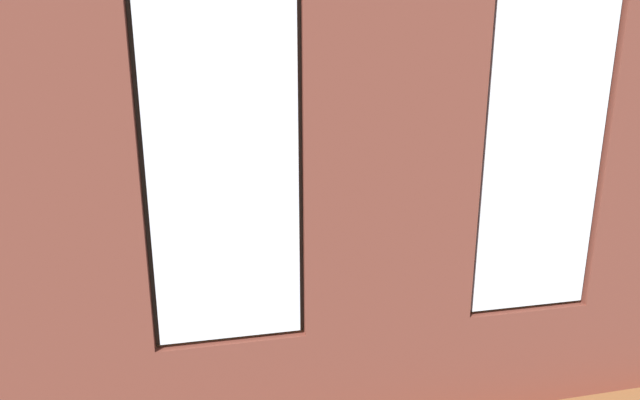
{
  "coord_description": "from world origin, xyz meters",
  "views": [
    {
      "loc": [
        1.05,
        5.23,
        2.29
      ],
      "look_at": [
        0.0,
        0.4,
        1.05
      ],
      "focal_mm": 28.0,
      "sensor_mm": 36.0,
      "label": 1
    }
  ],
  "objects": [
    {
      "name": "ground_plane",
      "position": [
        0.0,
        0.0,
        -0.05
      ],
      "size": [
        6.7,
        5.63,
        0.1
      ],
      "primitive_type": "cube",
      "color": "brown"
    },
    {
      "name": "brick_wall_with_windows",
      "position": [
        0.0,
        2.43,
        1.45
      ],
      "size": [
        6.1,
        0.3,
        3.04
      ],
      "color": "brown",
      "rests_on": "ground_plane"
    },
    {
      "name": "couch_by_window",
      "position": [
        0.6,
        1.79,
        0.33
      ],
      "size": [
        2.02,
        0.87,
        0.8
      ],
      "color": "black",
      "rests_on": "ground_plane"
    },
    {
      "name": "couch_left",
      "position": [
        -2.35,
        0.38,
        0.33
      ],
      "size": [
        0.99,
        2.12,
        0.8
      ],
      "rotation": [
        0.0,
        0.0,
        1.51
      ],
      "color": "black",
      "rests_on": "ground_plane"
    },
    {
      "name": "coffee_table",
      "position": [
        0.01,
        0.02,
        0.35
      ],
      "size": [
        1.23,
        0.81,
        0.4
      ],
      "color": "tan",
      "rests_on": "ground_plane"
    },
    {
      "name": "cup_ceramic",
      "position": [
        0.38,
        0.14,
        0.45
      ],
      "size": [
        0.08,
        0.08,
        0.09
      ],
      "primitive_type": "cylinder",
      "color": "#33567F",
      "rests_on": "coffee_table"
    },
    {
      "name": "candle_jar",
      "position": [
        0.16,
        -0.08,
        0.45
      ],
      "size": [
        0.08,
        0.08,
        0.1
      ],
      "primitive_type": "cylinder",
      "color": "#B7333D",
      "rests_on": "coffee_table"
    },
    {
      "name": "table_plant_small",
      "position": [
        0.01,
        0.02,
        0.5
      ],
      "size": [
        0.11,
        0.11,
        0.19
      ],
      "color": "#47423D",
      "rests_on": "coffee_table"
    },
    {
      "name": "remote_gray",
      "position": [
        -0.33,
        -0.12,
        0.41
      ],
      "size": [
        0.13,
        0.17,
        0.02
      ],
      "primitive_type": "cube",
      "rotation": [
        0.0,
        0.0,
        2.59
      ],
      "color": "#59595B",
      "rests_on": "coffee_table"
    },
    {
      "name": "remote_silver",
      "position": [
        -0.09,
        0.14,
        0.41
      ],
      "size": [
        0.13,
        0.17,
        0.02
      ],
      "primitive_type": "cube",
      "rotation": [
        0.0,
        0.0,
        3.69
      ],
      "color": "#B2B2B7",
      "rests_on": "coffee_table"
    },
    {
      "name": "media_console",
      "position": [
        2.7,
        -0.41,
        0.23
      ],
      "size": [
        1.27,
        0.42,
        0.47
      ],
      "primitive_type": "cube",
      "color": "black",
      "rests_on": "ground_plane"
    },
    {
      "name": "tv_flatscreen",
      "position": [
        2.7,
        -0.41,
        0.81
      ],
      "size": [
        0.99,
        0.2,
        0.69
      ],
      "color": "black",
      "rests_on": "media_console"
    },
    {
      "name": "papasan_chair",
      "position": [
        0.02,
        -1.49,
        0.43
      ],
      "size": [
        1.03,
        1.03,
        0.67
      ],
      "color": "olive",
      "rests_on": "ground_plane"
    },
    {
      "name": "potted_plant_between_couches",
      "position": [
        -0.85,
        1.74,
        0.75
      ],
      "size": [
        1.16,
        1.09,
        1.28
      ],
      "color": "#47423D",
      "rests_on": "ground_plane"
    },
    {
      "name": "potted_plant_corner_far_left",
      "position": [
        -2.5,
        1.89,
        0.63
      ],
      "size": [
        0.91,
        0.77,
        1.16
      ],
      "color": "beige",
      "rests_on": "ground_plane"
    },
    {
      "name": "potted_plant_near_tv",
      "position": [
        2.15,
        0.68,
        0.75
      ],
      "size": [
        0.85,
        0.96,
        1.33
      ],
      "color": "#47423D",
      "rests_on": "ground_plane"
    },
    {
      "name": "potted_plant_beside_window_right",
      "position": [
        2.39,
        1.88,
        0.79
      ],
      "size": [
        1.17,
        1.05,
        1.57
      ],
      "color": "brown",
      "rests_on": "ground_plane"
    }
  ]
}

